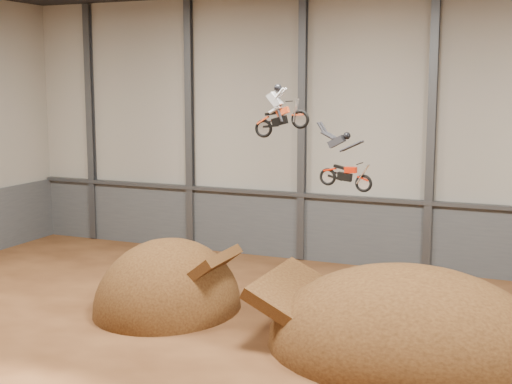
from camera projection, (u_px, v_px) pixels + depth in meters
floor at (248, 371)px, 23.59m from camera, size 40.00×40.00×0.00m
back_wall at (365, 131)px, 36.17m from camera, size 40.00×0.10×14.00m
lower_band_back at (363, 232)px, 36.89m from camera, size 39.80×0.18×3.50m
steel_rail at (363, 199)px, 36.47m from camera, size 39.80×0.35×0.20m
steel_column_0 at (91, 124)px, 42.41m from camera, size 0.40×0.36×13.90m
steel_column_1 at (190, 127)px, 39.84m from camera, size 0.40×0.36×13.90m
steel_column_2 at (302, 130)px, 37.28m from camera, size 0.40×0.36×13.90m
steel_column_3 at (431, 133)px, 34.71m from camera, size 0.40×0.36×13.90m
takeoff_ramp at (168, 309)px, 30.02m from camera, size 5.97×6.89×5.97m
landing_ramp at (407, 348)px, 25.59m from camera, size 10.19×9.02×5.88m
fmx_rider_a at (284, 106)px, 25.15m from camera, size 2.47×0.81×2.33m
fmx_rider_b at (345, 157)px, 26.94m from camera, size 3.09×0.99×2.70m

